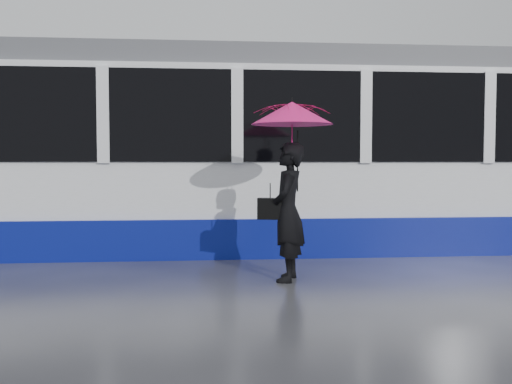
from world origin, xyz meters
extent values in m
plane|color=#2B2B30|center=(0.00, 0.00, 0.00)|extent=(90.00, 90.00, 0.00)
cube|color=#3F3D38|center=(0.00, 1.78, 0.01)|extent=(34.00, 0.07, 0.02)
cube|color=#3F3D38|center=(0.00, 3.22, 0.01)|extent=(34.00, 0.07, 0.02)
cube|color=white|center=(-2.69, 2.50, 1.52)|extent=(24.00, 2.40, 2.95)
cube|color=navy|center=(-2.69, 2.50, 0.31)|extent=(24.00, 2.56, 0.62)
cube|color=black|center=(-2.69, 2.50, 2.20)|extent=(23.00, 2.48, 1.40)
cube|color=#505257|center=(-2.69, 2.50, 3.17)|extent=(23.60, 2.20, 0.35)
imported|color=black|center=(1.35, -0.36, 0.87)|extent=(0.57, 0.72, 1.74)
imported|color=#FF156A|center=(1.40, -0.36, 1.83)|extent=(1.17, 1.18, 0.87)
cone|color=#FF156A|center=(1.40, -0.36, 2.11)|extent=(1.25, 1.25, 0.28)
cylinder|color=black|center=(1.40, -0.36, 2.27)|extent=(0.01, 0.01, 0.07)
cylinder|color=black|center=(1.48, -0.34, 1.51)|extent=(0.02, 0.02, 0.76)
cube|color=black|center=(1.13, -0.34, 0.91)|extent=(0.34, 0.21, 0.27)
cylinder|color=black|center=(1.13, -0.34, 1.14)|extent=(0.01, 0.01, 0.18)
camera|label=1|loc=(0.30, -7.42, 1.49)|focal=40.00mm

